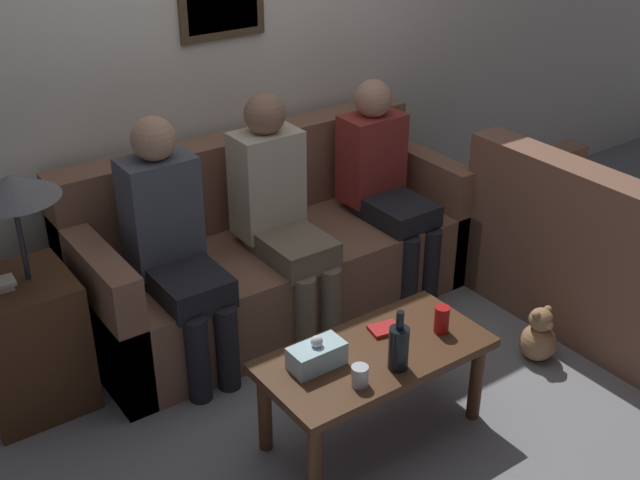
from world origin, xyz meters
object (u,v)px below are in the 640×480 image
object	(u,v)px
drinking_glass	(360,376)
person_middle	(280,208)
couch_main	(272,253)
coffee_table	(374,364)
wine_bottle	(399,347)
person_left	(173,241)
person_right	(384,180)
couch_side	(621,271)
teddy_bear	(538,337)

from	to	relation	value
drinking_glass	person_middle	bearing A→B (deg)	72.47
couch_main	person_middle	size ratio (longest dim) A/B	1.72
person_middle	coffee_table	bearing A→B (deg)	-99.49
wine_bottle	drinking_glass	world-z (taller)	wine_bottle
person_left	person_right	world-z (taller)	person_left
couch_main	wine_bottle	size ratio (longest dim) A/B	7.93
drinking_glass	person_left	world-z (taller)	person_left
couch_main	drinking_glass	size ratio (longest dim) A/B	24.65
couch_side	coffee_table	size ratio (longest dim) A/B	1.59
wine_bottle	person_left	distance (m)	1.20
couch_side	person_left	size ratio (longest dim) A/B	1.27
couch_side	wine_bottle	world-z (taller)	couch_side
coffee_table	wine_bottle	world-z (taller)	wine_bottle
teddy_bear	drinking_glass	bearing A→B (deg)	-175.67
person_left	person_middle	world-z (taller)	person_left
couch_main	person_middle	xyz separation A→B (m)	(-0.04, -0.16, 0.35)
wine_bottle	teddy_bear	size ratio (longest dim) A/B	0.92
coffee_table	person_left	bearing A→B (deg)	114.10
drinking_glass	person_middle	distance (m)	1.19
person_right	coffee_table	bearing A→B (deg)	-130.77
couch_side	drinking_glass	bearing A→B (deg)	92.16
couch_main	coffee_table	bearing A→B (deg)	-100.28
person_middle	teddy_bear	bearing A→B (deg)	-50.48
coffee_table	person_right	distance (m)	1.34
coffee_table	teddy_bear	size ratio (longest dim) A/B	3.41
couch_side	drinking_glass	distance (m)	1.78
coffee_table	teddy_bear	world-z (taller)	coffee_table
coffee_table	wine_bottle	size ratio (longest dim) A/B	3.71
teddy_bear	person_left	bearing A→B (deg)	144.92
coffee_table	person_left	distance (m)	1.10
couch_main	couch_side	world-z (taller)	same
drinking_glass	person_right	size ratio (longest dim) A/B	0.07
person_right	teddy_bear	size ratio (longest dim) A/B	4.05
coffee_table	couch_side	bearing A→B (deg)	-2.65
teddy_bear	person_middle	bearing A→B (deg)	129.52
couch_side	person_right	size ratio (longest dim) A/B	1.34
wine_bottle	person_middle	size ratio (longest dim) A/B	0.22
person_left	person_middle	xyz separation A→B (m)	(0.60, 0.01, -0.00)
teddy_bear	coffee_table	bearing A→B (deg)	177.24
drinking_glass	wine_bottle	bearing A→B (deg)	0.13
couch_main	person_right	xyz separation A→B (m)	(0.65, -0.15, 0.32)
person_middle	couch_side	bearing A→B (deg)	-36.58
coffee_table	person_right	bearing A→B (deg)	49.23
wine_bottle	person_middle	distance (m)	1.14
drinking_glass	person_right	distance (m)	1.55
wine_bottle	person_middle	xyz separation A→B (m)	(0.16, 1.12, 0.13)
drinking_glass	couch_main	bearing A→B (deg)	72.79
couch_main	couch_side	size ratio (longest dim) A/B	1.34
couch_main	couch_side	distance (m)	1.84
wine_bottle	drinking_glass	xyz separation A→B (m)	(-0.20, -0.00, -0.06)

